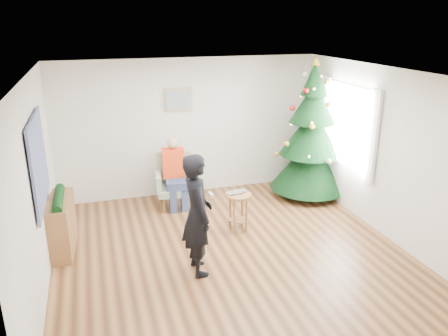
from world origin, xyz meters
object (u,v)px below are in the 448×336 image
object	(u,v)px
stool	(238,212)
christmas_tree	(311,135)
armchair	(175,187)
console	(62,225)
standing_man	(197,215)

from	to	relation	value
stool	christmas_tree	bearing A→B (deg)	30.55
stool	armchair	size ratio (longest dim) A/B	0.65
console	standing_man	bearing A→B (deg)	-28.51
christmas_tree	armchair	world-z (taller)	christmas_tree
standing_man	console	size ratio (longest dim) A/B	1.67
stool	console	size ratio (longest dim) A/B	0.63
standing_man	christmas_tree	bearing A→B (deg)	-55.13
standing_man	console	bearing A→B (deg)	55.02
armchair	console	xyz separation A→B (m)	(-1.91, -1.14, 0.05)
stool	armchair	world-z (taller)	armchair
stool	standing_man	xyz separation A→B (m)	(-0.91, -0.98, 0.51)
armchair	christmas_tree	bearing A→B (deg)	0.85
armchair	console	size ratio (longest dim) A/B	0.97
christmas_tree	standing_man	xyz separation A→B (m)	(-2.71, -2.04, -0.35)
stool	armchair	bearing A→B (deg)	120.34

